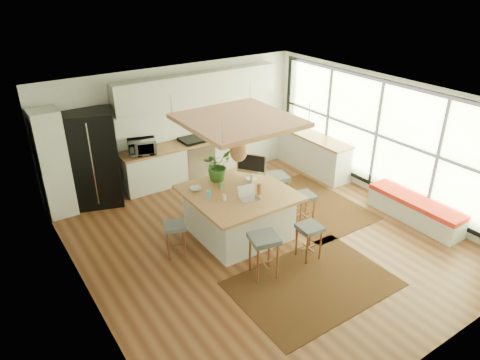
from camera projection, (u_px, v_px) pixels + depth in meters
floor at (263, 238)px, 8.46m from camera, size 7.00×7.00×0.00m
ceiling at (267, 102)px, 7.26m from camera, size 7.00×7.00×0.00m
wall_back at (177, 122)px, 10.46m from camera, size 6.50×0.00×6.50m
wall_front at (440, 279)px, 5.25m from camera, size 6.50×0.00×6.50m
wall_left at (82, 230)px, 6.23m from camera, size 0.00×7.00×7.00m
wall_right at (385, 139)px, 9.49m from camera, size 0.00×7.00×7.00m
window_wall at (384, 137)px, 9.45m from camera, size 0.10×6.20×2.60m
pantry at (53, 164)px, 8.84m from camera, size 0.55×0.60×2.25m
back_counter_base at (205, 157)px, 10.90m from camera, size 4.20×0.60×0.88m
back_counter_top at (204, 140)px, 10.70m from camera, size 4.24×0.64×0.05m
backsplash at (197, 119)px, 10.72m from camera, size 4.20×0.02×0.80m
upper_cabinets at (199, 88)px, 10.25m from camera, size 4.20×0.34×0.70m
range at (196, 157)px, 10.75m from camera, size 0.76×0.62×1.00m
right_counter_base at (309, 151)px, 11.22m from camera, size 0.60×2.50×0.88m
right_counter_top at (310, 134)px, 11.01m from camera, size 0.64×2.54×0.05m
window_bench at (415, 210)px, 8.93m from camera, size 0.52×2.00×0.50m
ceiling_panel at (238, 135)px, 7.70m from camera, size 1.86×1.86×0.80m
rug_near at (313, 284)px, 7.24m from camera, size 2.60×1.80×0.01m
rug_right at (309, 205)px, 9.61m from camera, size 1.80×2.60×0.01m
fridge at (94, 164)px, 9.35m from camera, size 1.24×1.09×2.08m
island at (239, 213)px, 8.40m from camera, size 1.85×1.85×0.93m
stool_near_left at (264, 257)px, 7.31m from camera, size 0.55×0.55×0.77m
stool_near_right at (309, 241)px, 7.75m from camera, size 0.42×0.42×0.67m
stool_right_front at (303, 208)px, 8.80m from camera, size 0.46×0.46×0.66m
stool_right_back at (276, 192)px, 9.39m from camera, size 0.56×0.56×0.76m
stool_left_side at (175, 237)px, 7.84m from camera, size 0.48×0.48×0.63m
laptop at (249, 193)px, 7.86m from camera, size 0.38×0.40×0.25m
monitor at (251, 167)px, 8.54m from camera, size 0.52×0.61×0.55m
microwave at (142, 145)px, 9.74m from camera, size 0.67×0.48×0.41m
island_plant at (217, 168)px, 8.53m from camera, size 0.74×0.78×0.49m
island_bowl at (196, 189)px, 8.23m from camera, size 0.27×0.27×0.05m
island_bottle_0 at (210, 193)px, 7.95m from camera, size 0.07×0.07×0.19m
island_bottle_1 at (225, 196)px, 7.84m from camera, size 0.07×0.07×0.19m
island_bottle_2 at (259, 190)px, 8.05m from camera, size 0.07×0.07×0.19m
island_bottle_3 at (252, 181)px, 8.36m from camera, size 0.07×0.07×0.19m
island_bottle_4 at (222, 185)px, 8.24m from camera, size 0.07×0.07×0.19m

